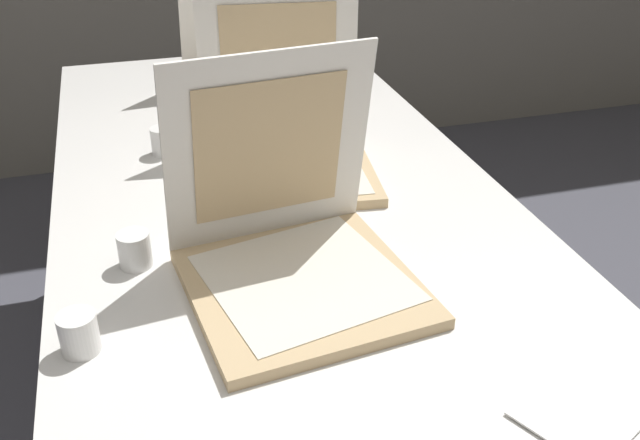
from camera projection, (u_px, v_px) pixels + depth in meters
table at (289, 225)px, 1.51m from camera, size 0.96×2.25×0.73m
pizza_box_front at (295, 254)px, 1.22m from camera, size 0.42×0.42×0.39m
pizza_box_middle at (286, 144)px, 1.63m from camera, size 0.42×0.43×0.40m
pizza_box_back at (256, 73)px, 2.07m from camera, size 0.41×0.41×0.39m
cup_white_near_left at (79, 333)px, 1.08m from camera, size 0.06×0.06×0.07m
cup_white_near_center at (135, 250)px, 1.28m from camera, size 0.06×0.06×0.07m
cup_white_far at (163, 141)px, 1.71m from camera, size 0.06×0.06×0.07m
napkin_pile at (577, 415)px, 0.97m from camera, size 0.19×0.19×0.01m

